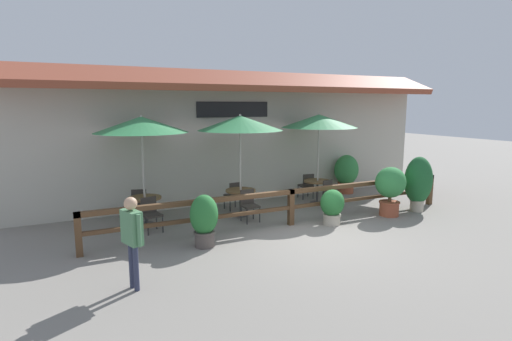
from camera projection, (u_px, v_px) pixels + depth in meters
name	position (u px, v px, depth m)	size (l,w,h in m)	color
ground_plane	(313.00, 236.00, 9.63)	(60.00, 60.00, 0.00)	gray
building_facade	(243.00, 135.00, 12.93)	(14.28, 1.49, 4.23)	#BCB7A8
patio_railing	(291.00, 199.00, 10.45)	(10.40, 0.14, 0.95)	brown
patio_umbrella_near	(141.00, 125.00, 10.15)	(2.37, 2.37, 2.89)	#B7B2A8
dining_table_near	(145.00, 203.00, 10.48)	(0.86, 0.86, 0.75)	brown
chair_near_streetside	(151.00, 213.00, 9.94)	(0.50, 0.50, 0.86)	#332D28
chair_near_wallside	(140.00, 202.00, 11.06)	(0.51, 0.51, 0.86)	#332D28
patio_umbrella_middle	(240.00, 123.00, 11.06)	(2.37, 2.37, 2.89)	#B7B2A8
dining_table_middle	(241.00, 195.00, 11.39)	(0.86, 0.86, 0.75)	brown
chair_middle_streetside	(249.00, 204.00, 10.83)	(0.43, 0.43, 0.86)	#332D28
chair_middle_wallside	(234.00, 194.00, 12.00)	(0.46, 0.46, 0.86)	#332D28
patio_umbrella_far	(319.00, 121.00, 12.47)	(2.37, 2.37, 2.89)	#B7B2A8
dining_table_far	(317.00, 185.00, 12.80)	(0.86, 0.86, 0.75)	brown
chair_far_streetside	(330.00, 193.00, 12.19)	(0.49, 0.49, 0.86)	#332D28
chair_far_wallside	(307.00, 185.00, 13.46)	(0.46, 0.46, 0.86)	#332D28
potted_plant_corner_fern	(418.00, 182.00, 11.81)	(0.84, 0.76, 1.64)	#B7AD99
potted_plant_tall_tropical	(332.00, 206.00, 10.52)	(0.65, 0.59, 0.94)	#B7AD99
potted_plant_entrance_palm	(390.00, 187.00, 11.32)	(0.89, 0.80, 1.41)	#9E4C33
potted_plant_broad_leaf	(204.00, 219.00, 8.86)	(0.64, 0.57, 1.18)	#564C47
potted_plant_small_flowering	(346.00, 172.00, 14.29)	(0.89, 0.80, 1.38)	#9E4C33
pedestrian	(132.00, 231.00, 6.71)	(0.33, 0.55, 1.63)	#2D334C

